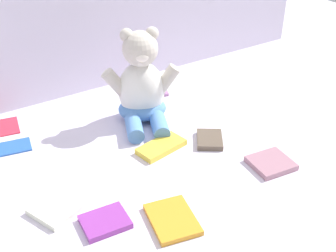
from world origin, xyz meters
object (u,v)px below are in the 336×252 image
at_px(book_case_0, 105,222).
at_px(book_case_4, 57,208).
at_px(book_case_7, 4,127).
at_px(book_case_9, 210,140).
at_px(book_case_6, 271,163).
at_px(book_case_5, 152,91).
at_px(book_case_3, 161,147).
at_px(book_case_1, 172,219).
at_px(book_case_2, 5,148).
at_px(teddy_bear, 142,88).

xyz_separation_m(book_case_0, book_case_4, (-0.07, 0.10, 0.00)).
bearing_deg(book_case_7, book_case_9, -29.44).
bearing_deg(book_case_4, book_case_6, -126.47).
relative_size(book_case_5, book_case_7, 0.98).
xyz_separation_m(book_case_3, book_case_5, (0.15, 0.31, -0.00)).
height_order(book_case_6, book_case_7, book_case_6).
xyz_separation_m(book_case_1, book_case_2, (-0.24, 0.49, -0.00)).
relative_size(book_case_2, book_case_5, 1.40).
xyz_separation_m(teddy_bear, book_case_2, (-0.41, 0.06, -0.10)).
xyz_separation_m(teddy_bear, book_case_5, (0.11, 0.13, -0.10)).
distance_m(book_case_3, book_case_5, 0.34).
distance_m(book_case_4, book_case_9, 0.47).
xyz_separation_m(book_case_0, book_case_7, (-0.08, 0.53, -0.00)).
bearing_deg(book_case_6, book_case_1, 102.43).
height_order(book_case_0, book_case_7, book_case_0).
xyz_separation_m(book_case_3, book_case_9, (0.14, -0.04, -0.00)).
bearing_deg(book_case_0, book_case_4, 41.51).
distance_m(book_case_1, book_case_7, 0.64).
distance_m(book_case_2, book_case_9, 0.57).
bearing_deg(book_case_3, book_case_7, -146.46).
height_order(book_case_4, book_case_6, same).
relative_size(book_case_1, book_case_3, 0.93).
bearing_deg(book_case_4, book_case_3, -98.39).
xyz_separation_m(teddy_bear, book_case_3, (-0.04, -0.17, -0.10)).
distance_m(book_case_0, book_case_2, 0.43).
height_order(book_case_2, book_case_3, book_case_3).
bearing_deg(book_case_7, teddy_bear, -14.73).
height_order(book_case_3, book_case_4, book_case_3).
relative_size(book_case_1, book_case_9, 1.37).
height_order(teddy_bear, book_case_1, teddy_bear).
bearing_deg(book_case_1, book_case_6, 17.67).
bearing_deg(book_case_2, book_case_3, -111.97).
relative_size(book_case_0, book_case_6, 0.97).
xyz_separation_m(book_case_3, book_case_4, (-0.33, -0.08, -0.00)).
height_order(teddy_bear, book_case_3, teddy_bear).
bearing_deg(book_case_1, book_case_9, 50.41).
bearing_deg(book_case_9, teddy_bear, 148.12).
relative_size(book_case_0, book_case_2, 0.74).
bearing_deg(book_case_9, book_case_1, -107.10).
bearing_deg(book_case_0, book_case_5, -35.52).
xyz_separation_m(book_case_1, book_case_7, (-0.21, 0.60, -0.00)).
height_order(book_case_2, book_case_6, book_case_6).
xyz_separation_m(book_case_1, book_case_5, (0.28, 0.56, -0.00)).
bearing_deg(book_case_2, book_case_4, -163.40).
distance_m(book_case_2, book_case_3, 0.43).
height_order(book_case_5, book_case_7, book_case_5).
xyz_separation_m(book_case_5, book_case_6, (0.05, -0.53, 0.00)).
bearing_deg(book_case_5, book_case_2, 115.74).
relative_size(book_case_0, book_case_5, 1.03).
bearing_deg(book_case_9, book_case_7, 174.78).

